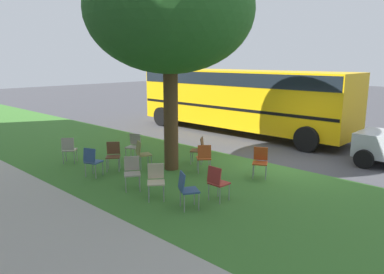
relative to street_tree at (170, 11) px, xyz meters
The scene contains 17 objects.
ground 5.99m from the street_tree, 128.39° to the right, with size 80.00×80.00×0.00m, color #424247.
grass_verge 5.26m from the street_tree, behind, with size 48.00×6.00×0.01m, color #3D752D.
sidewalk_strip 7.06m from the street_tree, 115.84° to the left, with size 48.00×2.80×0.01m, color #ADA89E.
street_tree is the anchor object (origin of this frame).
chair_0 5.45m from the street_tree, 32.96° to the left, with size 0.59×0.59×0.88m.
chair_1 4.69m from the street_tree, 106.71° to the left, with size 0.58×0.58×0.88m.
chair_2 4.58m from the street_tree, 46.87° to the left, with size 0.59×0.59×0.88m.
chair_3 5.15m from the street_tree, 158.21° to the left, with size 0.43×0.44×0.88m.
chair_4 4.34m from the street_tree, 102.62° to the right, with size 0.58×0.57×0.88m.
chair_5 4.31m from the street_tree, 39.76° to the left, with size 0.54×0.55×0.88m.
chair_6 4.85m from the street_tree, 63.26° to the left, with size 0.53×0.54×0.88m.
chair_7 5.29m from the street_tree, 142.62° to the left, with size 0.57×0.57×0.88m.
chair_8 4.92m from the street_tree, 128.04° to the left, with size 0.59×0.59×0.88m.
chair_9 5.03m from the street_tree, 153.98° to the right, with size 0.56×0.57×0.88m.
chair_10 4.35m from the street_tree, 158.32° to the right, with size 0.59×0.59×0.88m.
chair_11 4.57m from the street_tree, ahead, with size 0.54×0.55×0.88m.
school_bus 7.15m from the street_tree, 72.65° to the right, with size 10.40×2.80×2.88m.
Camera 1 is at (-5.80, 10.50, 3.37)m, focal length 34.36 mm.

